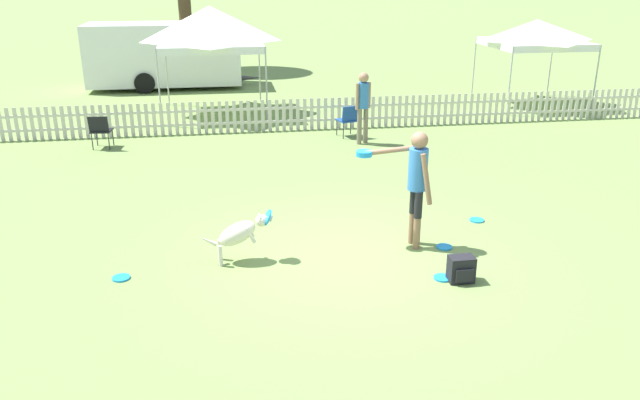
{
  "coord_description": "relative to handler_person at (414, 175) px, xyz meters",
  "views": [
    {
      "loc": [
        -1.82,
        -8.11,
        3.94
      ],
      "look_at": [
        -0.52,
        0.11,
        0.85
      ],
      "focal_mm": 35.0,
      "sensor_mm": 36.0,
      "label": 1
    }
  ],
  "objects": [
    {
      "name": "folding_chair_blue_left",
      "position": [
        0.35,
        6.51,
        -0.64
      ],
      "size": [
        0.55,
        0.57,
        0.81
      ],
      "rotation": [
        0.0,
        0.0,
        3.39
      ],
      "color": "#333338",
      "rests_on": "ground_plane"
    },
    {
      "name": "picket_fence",
      "position": [
        -0.89,
        7.43,
        -0.71
      ],
      "size": [
        27.09,
        0.04,
        0.82
      ],
      "color": "beige",
      "rests_on": "ground_plane"
    },
    {
      "name": "handler_person",
      "position": [
        0.0,
        0.0,
        0.0
      ],
      "size": [
        1.05,
        0.63,
        1.77
      ],
      "rotation": [
        0.0,
        0.0,
        -4.67
      ],
      "color": "#8C664C",
      "rests_on": "ground_plane"
    },
    {
      "name": "ground_plane",
      "position": [
        -0.89,
        -0.18,
        -1.12
      ],
      "size": [
        240.0,
        240.0,
        0.0
      ],
      "primitive_type": "plane",
      "color": "olive"
    },
    {
      "name": "leaping_dog",
      "position": [
        -2.56,
        -0.13,
        -0.68
      ],
      "size": [
        1.08,
        0.34,
        0.75
      ],
      "rotation": [
        0.0,
        0.0,
        -1.52
      ],
      "color": "beige",
      "rests_on": "ground_plane"
    },
    {
      "name": "equipment_trailer",
      "position": [
        -4.6,
        14.37,
        0.05
      ],
      "size": [
        5.97,
        2.31,
        2.2
      ],
      "rotation": [
        0.0,
        0.0,
        0.0
      ],
      "color": "white",
      "rests_on": "ground_plane"
    },
    {
      "name": "frisbee_near_dog",
      "position": [
        -4.19,
        -0.43,
        -1.11
      ],
      "size": [
        0.24,
        0.24,
        0.02
      ],
      "color": "#1E8CD8",
      "rests_on": "ground_plane"
    },
    {
      "name": "frisbee_midfield",
      "position": [
        0.11,
        -1.11,
        -1.11
      ],
      "size": [
        0.24,
        0.24,
        0.02
      ],
      "color": "#1E8CD8",
      "rests_on": "ground_plane"
    },
    {
      "name": "canopy_tent_secondary",
      "position": [
        6.62,
        9.53,
        1.01
      ],
      "size": [
        2.67,
        2.67,
        2.54
      ],
      "color": "#B2B2B2",
      "rests_on": "ground_plane"
    },
    {
      "name": "frisbee_near_handler",
      "position": [
        0.48,
        -0.16,
        -1.11
      ],
      "size": [
        0.24,
        0.24,
        0.02
      ],
      "color": "#1E8CD8",
      "rests_on": "ground_plane"
    },
    {
      "name": "canopy_tent_main",
      "position": [
        -2.92,
        9.81,
        1.29
      ],
      "size": [
        2.85,
        2.85,
        2.99
      ],
      "color": "#B2B2B2",
      "rests_on": "ground_plane"
    },
    {
      "name": "frisbee_far_scatter",
      "position": [
        1.38,
        0.78,
        -1.11
      ],
      "size": [
        0.24,
        0.24,
        0.02
      ],
      "color": "#1E8CD8",
      "rests_on": "ground_plane"
    },
    {
      "name": "folding_chair_center",
      "position": [
        -5.52,
        6.37,
        -0.65
      ],
      "size": [
        0.49,
        0.51,
        0.79
      ],
      "rotation": [
        0.0,
        0.0,
        3.04
      ],
      "color": "#333338",
      "rests_on": "ground_plane"
    },
    {
      "name": "backpack_on_grass",
      "position": [
        0.32,
        -1.22,
        -0.94
      ],
      "size": [
        0.34,
        0.26,
        0.36
      ],
      "color": "black",
      "rests_on": "ground_plane"
    },
    {
      "name": "spectator_standing",
      "position": [
        0.56,
        5.87,
        -0.09
      ],
      "size": [
        0.39,
        0.27,
        1.69
      ],
      "rotation": [
        0.0,
        0.0,
        3.52
      ],
      "color": "#7A705B",
      "rests_on": "ground_plane"
    }
  ]
}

